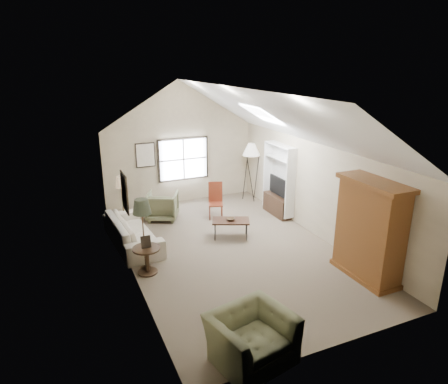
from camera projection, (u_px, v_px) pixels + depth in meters
name	position (u px, v px, depth m)	size (l,w,h in m)	color
room_shell	(231.00, 122.00, 9.12)	(5.01, 8.01, 4.00)	#6B5E4C
window	(183.00, 159.00, 13.15)	(1.72, 0.08, 1.42)	black
skylight	(262.00, 114.00, 10.39)	(0.80, 1.20, 0.52)	white
wall_art	(136.00, 172.00, 10.55)	(1.97, 3.71, 0.88)	black
armoire	(370.00, 230.00, 8.53)	(0.60, 1.50, 2.20)	brown
tv_alcove	(279.00, 179.00, 12.05)	(0.32, 1.30, 2.10)	white
media_console	(277.00, 205.00, 12.31)	(0.34, 1.18, 0.60)	#382316
tv_panel	(278.00, 186.00, 12.11)	(0.05, 0.90, 0.55)	black
sofa	(132.00, 231.00, 10.28)	(2.47, 0.96, 0.72)	beige
armchair_near	(251.00, 338.00, 6.28)	(1.23, 1.08, 0.80)	#6E714F
armchair_far	(162.00, 206.00, 11.92)	(0.88, 0.90, 0.82)	#62694A
coffee_table	(231.00, 229.00, 10.71)	(0.98, 0.55, 0.50)	#392117
bowl	(231.00, 219.00, 10.62)	(0.24, 0.24, 0.06)	#3D2919
side_table	(147.00, 260.00, 8.90)	(0.62, 0.62, 0.62)	#3A2817
side_chair	(216.00, 201.00, 11.94)	(0.43, 0.43, 1.09)	maroon
tripod_lamp	(251.00, 172.00, 13.40)	(0.58, 0.58, 1.99)	silver
dark_lamp	(143.00, 234.00, 8.90)	(0.41, 0.41, 1.72)	#262C1F
tan_lamp	(123.00, 202.00, 11.19)	(0.31, 0.31, 1.55)	tan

